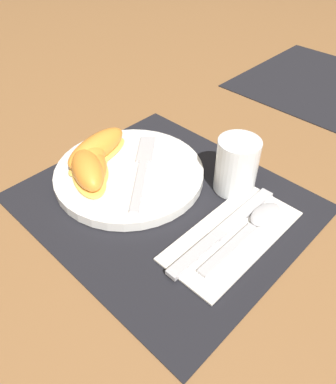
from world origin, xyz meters
TOP-DOWN VIEW (x-y plane):
  - ground_plane at (0.00, 0.00)m, footprint 3.00×3.00m
  - placemat at (0.00, 0.00)m, footprint 0.41×0.36m
  - placemat_far at (0.02, 0.55)m, footprint 0.41×0.36m
  - plate at (-0.08, 0.00)m, footprint 0.24×0.24m
  - juice_glass at (0.06, 0.10)m, footprint 0.07×0.07m
  - napkin at (0.12, 0.01)m, footprint 0.10×0.21m
  - knife at (0.11, 0.01)m, footprint 0.02×0.22m
  - spoon at (0.13, 0.05)m, footprint 0.03×0.17m
  - fork at (-0.07, 0.02)m, footprint 0.14×0.16m
  - citrus_wedge_0 at (-0.14, -0.01)m, footprint 0.07×0.14m
  - citrus_wedge_1 at (-0.13, -0.03)m, footprint 0.10×0.11m
  - citrus_wedge_2 at (-0.12, -0.05)m, footprint 0.11×0.09m
  - citrus_wedge_3 at (-0.11, -0.06)m, footprint 0.11×0.09m

SIDE VIEW (x-z plane):
  - ground_plane at x=0.00m, z-range 0.00..0.00m
  - placemat at x=0.00m, z-range 0.00..0.00m
  - placemat_far at x=0.02m, z-range 0.00..0.00m
  - napkin at x=0.12m, z-range 0.00..0.01m
  - knife at x=0.11m, z-range 0.01..0.01m
  - spoon at x=0.13m, z-range 0.01..0.02m
  - plate at x=-0.08m, z-range 0.00..0.02m
  - fork at x=-0.07m, z-range 0.02..0.02m
  - citrus_wedge_2 at x=-0.12m, z-range 0.02..0.05m
  - citrus_wedge_1 at x=-0.13m, z-range 0.02..0.05m
  - citrus_wedge_0 at x=-0.14m, z-range 0.02..0.06m
  - citrus_wedge_3 at x=-0.11m, z-range 0.02..0.06m
  - juice_glass at x=0.06m, z-range 0.00..0.09m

